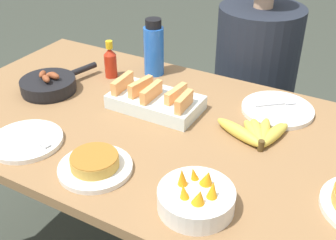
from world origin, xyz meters
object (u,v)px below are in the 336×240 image
at_px(person_figure, 251,104).
at_px(banana_bunch, 258,133).
at_px(skillet, 49,85).
at_px(water_bottle, 154,48).
at_px(melon_tray, 155,100).
at_px(hot_sauce_bottle, 110,61).
at_px(fruit_bowl_mango, 196,198).
at_px(empty_plate_far_right, 277,109).
at_px(frittata_plate_center, 95,165).
at_px(empty_plate_near_front, 26,141).

bearing_deg(person_figure, banana_bunch, -70.97).
bearing_deg(skillet, water_bottle, -24.87).
bearing_deg(melon_tray, person_figure, 75.87).
height_order(melon_tray, hot_sauce_bottle, hot_sauce_bottle).
height_order(fruit_bowl_mango, water_bottle, water_bottle).
relative_size(melon_tray, water_bottle, 1.39).
bearing_deg(melon_tray, banana_bunch, -0.32).
height_order(hot_sauce_bottle, person_figure, person_figure).
bearing_deg(fruit_bowl_mango, melon_tray, 132.38).
relative_size(water_bottle, hot_sauce_bottle, 1.51).
height_order(melon_tray, empty_plate_far_right, melon_tray).
height_order(skillet, person_figure, person_figure).
bearing_deg(frittata_plate_center, water_bottle, 105.85).
xyz_separation_m(skillet, empty_plate_near_front, (0.17, -0.30, -0.02)).
bearing_deg(water_bottle, skillet, -129.00).
bearing_deg(hot_sauce_bottle, empty_plate_far_right, 4.87).
relative_size(banana_bunch, skillet, 0.71).
relative_size(empty_plate_far_right, water_bottle, 1.09).
xyz_separation_m(hot_sauce_bottle, person_figure, (0.45, 0.51, -0.33)).
bearing_deg(person_figure, water_bottle, -128.42).
height_order(skillet, fruit_bowl_mango, fruit_bowl_mango).
height_order(frittata_plate_center, empty_plate_far_right, frittata_plate_center).
bearing_deg(frittata_plate_center, skillet, 146.23).
bearing_deg(empty_plate_near_front, frittata_plate_center, -0.61).
relative_size(skillet, person_figure, 0.27).
xyz_separation_m(empty_plate_far_right, hot_sauce_bottle, (-0.68, -0.06, 0.06)).
height_order(melon_tray, person_figure, person_figure).
relative_size(skillet, frittata_plate_center, 1.53).
bearing_deg(banana_bunch, water_bottle, 155.01).
bearing_deg(hot_sauce_bottle, banana_bunch, -11.56).
xyz_separation_m(frittata_plate_center, empty_plate_far_right, (0.36, 0.58, -0.01)).
bearing_deg(frittata_plate_center, banana_bunch, 47.23).
distance_m(hot_sauce_bottle, person_figure, 0.75).
bearing_deg(skillet, hot_sauce_bottle, -16.60).
height_order(skillet, empty_plate_near_front, skillet).
xyz_separation_m(fruit_bowl_mango, person_figure, (-0.19, 1.02, -0.29)).
bearing_deg(melon_tray, skillet, -168.50).
bearing_deg(person_figure, empty_plate_near_front, -111.68).
bearing_deg(water_bottle, empty_plate_near_front, -98.53).
bearing_deg(empty_plate_far_right, skillet, -161.00).
height_order(banana_bunch, melon_tray, melon_tray).
bearing_deg(empty_plate_far_right, banana_bunch, -91.57).
relative_size(banana_bunch, water_bottle, 1.01).
relative_size(banana_bunch, frittata_plate_center, 1.09).
bearing_deg(fruit_bowl_mango, empty_plate_far_right, 85.91).
bearing_deg(empty_plate_near_front, banana_bunch, 31.19).
relative_size(melon_tray, empty_plate_far_right, 1.27).
xyz_separation_m(skillet, frittata_plate_center, (0.45, -0.30, -0.01)).
xyz_separation_m(skillet, fruit_bowl_mango, (0.77, -0.30, 0.00)).
height_order(empty_plate_far_right, fruit_bowl_mango, fruit_bowl_mango).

